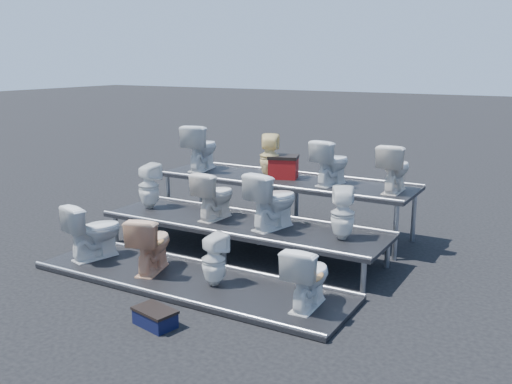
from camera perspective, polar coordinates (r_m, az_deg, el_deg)
The scene contains 18 objects.
ground at distance 8.28m, azimuth -1.35°, elevation -6.16°, with size 80.00×80.00×0.00m, color black.
tier_front at distance 7.26m, azimuth -6.71°, elevation -8.85°, with size 4.20×1.20×0.06m, color black.
tier_mid at distance 8.21m, azimuth -1.36°, elevation -4.64°, with size 4.20×1.20×0.46m, color black.
tier_back at distance 9.25m, azimuth 2.79°, elevation -1.31°, with size 4.20×1.20×0.86m, color black.
toilet_0 at distance 8.12m, azimuth -15.89°, elevation -3.74°, with size 0.43×0.76×0.78m, color silver.
toilet_1 at distance 7.47m, azimuth -10.46°, elevation -5.06°, with size 0.42×0.73×0.74m, color #DDA57C.
toilet_2 at distance 6.93m, azimuth -4.24°, elevation -6.78°, with size 0.29×0.30×0.64m, color silver.
toilet_3 at distance 6.35m, azimuth 5.18°, elevation -8.35°, with size 0.40×0.70×0.72m, color silver.
toilet_4 at distance 9.02m, azimuth -10.67°, elevation 0.59°, with size 0.32×0.32×0.70m, color silver.
toilet_5 at distance 8.29m, azimuth -4.15°, elevation -0.31°, with size 0.39×0.69×0.70m, color silver.
toilet_6 at distance 7.80m, azimuth 1.68°, elevation -0.80°, with size 0.44×0.78×0.79m, color silver.
toilet_7 at distance 7.41m, azimuth 8.67°, elevation -2.14°, with size 0.31×0.32×0.69m, color silver.
toilet_8 at distance 9.89m, azimuth -5.51°, elevation 4.48°, with size 0.44×0.77×0.79m, color silver.
toilet_9 at distance 9.20m, azimuth 1.37°, elevation 3.61°, with size 0.32×0.32×0.70m, color #F5DB90.
toilet_10 at distance 8.75m, azimuth 7.54°, elevation 2.98°, with size 0.39×0.68×0.70m, color silver.
toilet_11 at distance 8.44m, azimuth 13.68°, elevation 2.36°, with size 0.39×0.69×0.70m, color silver.
red_crate at distance 9.21m, azimuth 2.76°, elevation 2.39°, with size 0.44×0.36×0.32m, color maroon.
step_stool at distance 6.22m, azimuth -10.05°, elevation -12.36°, with size 0.44×0.27×0.16m, color black.
Camera 1 is at (4.04, -6.69, 2.74)m, focal length 40.00 mm.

